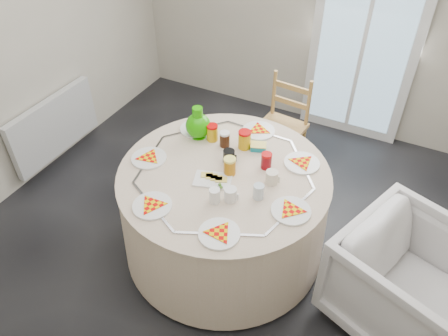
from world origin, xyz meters
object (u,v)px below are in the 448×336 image
at_px(table, 224,212).
at_px(wooden_chair, 281,125).
at_px(radiator, 54,126).
at_px(armchair, 408,281).
at_px(green_pitcher, 198,123).

xyz_separation_m(table, wooden_chair, (0.01, 1.11, 0.09)).
height_order(radiator, table, table).
height_order(table, armchair, armchair).
height_order(wooden_chair, green_pitcher, green_pitcher).
xyz_separation_m(radiator, table, (1.90, -0.26, -0.01)).
height_order(radiator, wooden_chair, wooden_chair).
height_order(table, green_pitcher, green_pitcher).
relative_size(wooden_chair, green_pitcher, 3.68).
height_order(armchair, green_pitcher, green_pitcher).
height_order(table, wooden_chair, wooden_chair).
relative_size(table, wooden_chair, 1.68).
relative_size(table, armchair, 1.83).
bearing_deg(green_pitcher, wooden_chair, 75.30).
distance_m(wooden_chair, armchair, 1.73).
distance_m(radiator, green_pitcher, 1.61).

